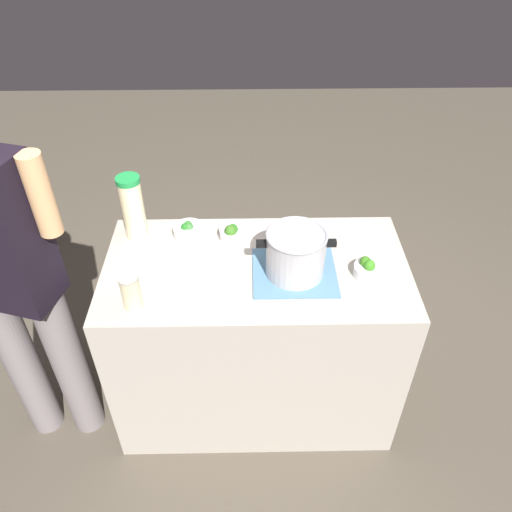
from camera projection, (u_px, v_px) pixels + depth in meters
name	position (u px, v px, depth m)	size (l,w,h in m)	color
ground_plane	(256.00, 393.00, 2.60)	(8.00, 8.00, 0.00)	#51483C
counter_slab	(256.00, 337.00, 2.32)	(1.23, 0.65, 0.87)	#B1A799
dish_cloth	(294.00, 272.00, 2.01)	(0.33, 0.29, 0.01)	teal
cooking_pot	(296.00, 253.00, 1.94)	(0.30, 0.24, 0.19)	#B7B7BC
lemonade_pitcher	(133.00, 207.00, 2.11)	(0.10, 0.10, 0.29)	beige
mason_jar	(131.00, 292.00, 1.82)	(0.08, 0.08, 0.14)	beige
broccoli_bowl_front	(189.00, 230.00, 2.18)	(0.14, 0.14, 0.06)	silver
broccoli_bowl_center	(233.00, 233.00, 2.15)	(0.12, 0.12, 0.08)	silver
broccoli_bowl_back	(369.00, 269.00, 1.98)	(0.12, 0.12, 0.08)	silver
person_cook	(12.00, 283.00, 1.89)	(0.50, 0.29, 1.65)	gray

